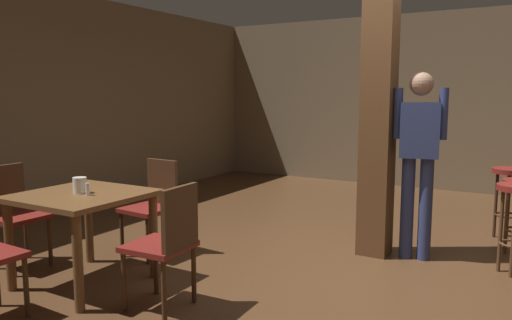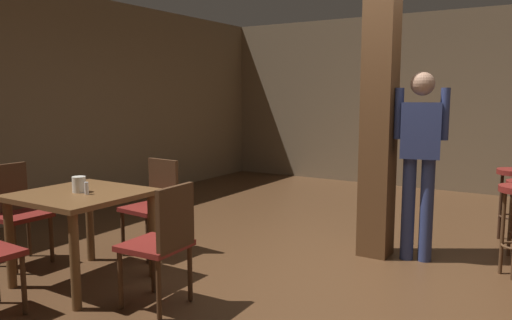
# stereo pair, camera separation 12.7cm
# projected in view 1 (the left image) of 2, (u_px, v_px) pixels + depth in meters

# --- Properties ---
(ground_plane) EXTENTS (10.80, 10.80, 0.00)m
(ground_plane) POSITION_uv_depth(u_px,v_px,m) (345.00, 278.00, 4.16)
(ground_plane) COLOR #4C301C
(wall_back) EXTENTS (8.00, 0.10, 2.80)m
(wall_back) POSITION_uv_depth(u_px,v_px,m) (448.00, 102.00, 7.83)
(wall_back) COLOR #756047
(wall_back) RESTS_ON ground_plane
(wall_left) EXTENTS (0.10, 9.00, 2.80)m
(wall_left) POSITION_uv_depth(u_px,v_px,m) (30.00, 104.00, 5.98)
(wall_left) COLOR #756047
(wall_left) RESTS_ON ground_plane
(pillar) EXTENTS (0.28, 0.28, 2.80)m
(pillar) POSITION_uv_depth(u_px,v_px,m) (379.00, 108.00, 4.63)
(pillar) COLOR brown
(pillar) RESTS_ON ground_plane
(dining_table) EXTENTS (0.92, 0.92, 0.75)m
(dining_table) POSITION_uv_depth(u_px,v_px,m) (83.00, 209.00, 3.96)
(dining_table) COLOR brown
(dining_table) RESTS_ON ground_plane
(chair_north) EXTENTS (0.45, 0.45, 0.89)m
(chair_north) POSITION_uv_depth(u_px,v_px,m) (154.00, 202.00, 4.74)
(chair_north) COLOR maroon
(chair_north) RESTS_ON ground_plane
(chair_east) EXTENTS (0.44, 0.44, 0.89)m
(chair_east) POSITION_uv_depth(u_px,v_px,m) (167.00, 240.00, 3.50)
(chair_east) COLOR maroon
(chair_east) RESTS_ON ground_plane
(chair_west) EXTENTS (0.43, 0.43, 0.89)m
(chair_west) POSITION_uv_depth(u_px,v_px,m) (13.00, 210.00, 4.41)
(chair_west) COLOR maroon
(chair_west) RESTS_ON ground_plane
(napkin_cup) EXTENTS (0.11, 0.11, 0.13)m
(napkin_cup) POSITION_uv_depth(u_px,v_px,m) (80.00, 185.00, 3.94)
(napkin_cup) COLOR silver
(napkin_cup) RESTS_ON dining_table
(salt_shaker) EXTENTS (0.03, 0.03, 0.10)m
(salt_shaker) POSITION_uv_depth(u_px,v_px,m) (88.00, 189.00, 3.86)
(salt_shaker) COLOR silver
(salt_shaker) RESTS_ON dining_table
(standing_person) EXTENTS (0.47, 0.27, 1.72)m
(standing_person) POSITION_uv_depth(u_px,v_px,m) (419.00, 152.00, 4.53)
(standing_person) COLOR navy
(standing_person) RESTS_ON ground_plane
(bar_stool_far) EXTENTS (0.35, 0.35, 0.75)m
(bar_stool_far) POSITION_uv_depth(u_px,v_px,m) (509.00, 186.00, 5.23)
(bar_stool_far) COLOR maroon
(bar_stool_far) RESTS_ON ground_plane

